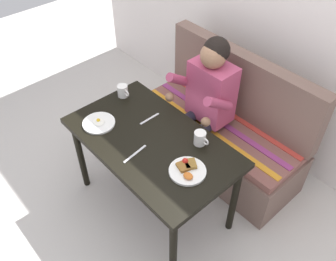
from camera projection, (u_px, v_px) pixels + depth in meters
name	position (u px, v px, depth m)	size (l,w,h in m)	color
ground_plane	(154.00, 204.00, 2.94)	(8.00, 8.00, 0.00)	beige
back_wall	(282.00, 3.00, 2.66)	(4.40, 0.10, 2.60)	silver
table	(152.00, 148.00, 2.49)	(1.20, 0.70, 0.73)	black
couch	(222.00, 131.00, 3.08)	(1.44, 0.56, 1.00)	brown
person	(205.00, 97.00, 2.75)	(0.45, 0.61, 1.21)	#B44468
plate_breakfast	(187.00, 170.00, 2.23)	(0.23, 0.23, 0.05)	white
plate_eggs	(99.00, 123.00, 2.55)	(0.23, 0.23, 0.04)	white
coffee_mug	(123.00, 91.00, 2.75)	(0.12, 0.08, 0.09)	white
coffee_mug_second	(200.00, 138.00, 2.38)	(0.12, 0.08, 0.10)	white
fork	(150.00, 119.00, 2.59)	(0.01, 0.17, 0.01)	silver
knife	(135.00, 154.00, 2.34)	(0.01, 0.20, 0.01)	silver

